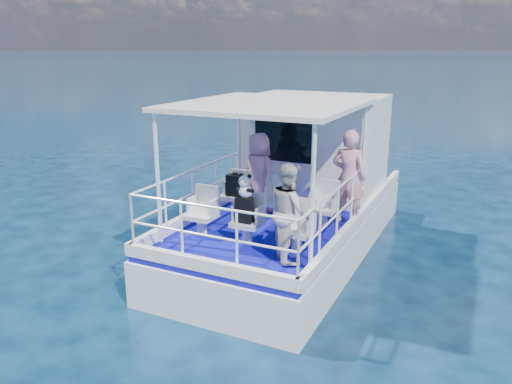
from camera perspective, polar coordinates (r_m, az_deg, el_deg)
ground at (r=9.81m, az=1.95°, el=-8.49°), size 2000.00×2000.00×0.00m
hull at (r=10.66m, az=4.14°, el=-6.46°), size 3.00×7.00×1.60m
deck at (r=10.36m, az=4.23°, el=-2.11°), size 2.90×6.90×0.10m
cabin at (r=11.26m, az=6.81°, el=5.34°), size 2.85×2.00×2.20m
canopy at (r=8.79m, az=1.61°, el=9.95°), size 3.00×3.20×0.08m
canopy_posts at (r=8.94m, az=1.42°, el=2.64°), size 2.77×2.97×2.20m
railings at (r=8.82m, az=0.52°, el=-1.60°), size 2.84×3.59×1.00m
seat_port_fwd at (r=9.96m, az=-2.27°, el=-1.39°), size 0.48×0.46×0.38m
seat_center_fwd at (r=9.59m, az=2.49°, el=-2.10°), size 0.48×0.46×0.38m
seat_stbd_fwd at (r=9.29m, az=7.60°, el=-2.84°), size 0.48×0.46×0.38m
seat_port_aft at (r=8.89m, az=-6.21°, el=-3.66°), size 0.48×0.46×0.38m
seat_center_aft at (r=8.47m, az=-1.01°, el=-4.57°), size 0.48×0.46×0.38m
seat_stbd_aft at (r=8.13m, az=4.68°, el=-5.53°), size 0.48×0.46×0.38m
passenger_port_fwd at (r=9.88m, az=0.32°, el=2.18°), size 0.72×0.62×1.61m
passenger_stbd_fwd at (r=9.36m, az=10.56°, el=1.64°), size 0.67×0.46×1.78m
passenger_stbd_aft at (r=7.65m, az=3.89°, el=-2.28°), size 0.92×0.95×1.55m
backpack_port at (r=9.79m, az=-2.42°, el=0.75°), size 0.32×0.18×0.42m
backpack_center at (r=8.30m, az=-1.34°, el=-2.07°), size 0.28×0.16×0.43m
compact_camera at (r=9.71m, az=-2.40°, el=2.09°), size 0.09×0.06×0.06m
panda at (r=8.20m, az=-1.23°, el=0.72°), size 0.26×0.22×0.40m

